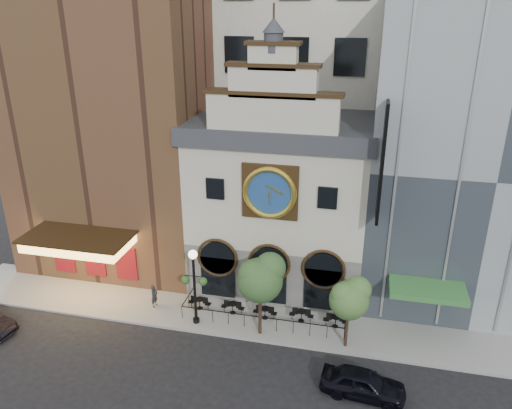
{
  "coord_description": "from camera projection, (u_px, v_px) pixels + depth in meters",
  "views": [
    {
      "loc": [
        5.68,
        -24.78,
        19.62
      ],
      "look_at": [
        -1.38,
        6.0,
        6.73
      ],
      "focal_mm": 35.0,
      "sensor_mm": 36.0,
      "label": 1
    }
  ],
  "objects": [
    {
      "name": "clock_building",
      "position": [
        281.0,
        197.0,
        35.48
      ],
      "size": [
        12.6,
        8.78,
        18.65
      ],
      "color": "#605E5B",
      "rests_on": "ground"
    },
    {
      "name": "bistro_1",
      "position": [
        233.0,
        307.0,
        33.42
      ],
      "size": [
        1.58,
        0.68,
        0.9
      ],
      "color": "black",
      "rests_on": "sidewalk"
    },
    {
      "name": "tree_right",
      "position": [
        350.0,
        297.0,
        29.14
      ],
      "size": [
        2.43,
        2.34,
        4.68
      ],
      "color": "#382619",
      "rests_on": "sidewalk"
    },
    {
      "name": "tree_left",
      "position": [
        261.0,
        277.0,
        30.05
      ],
      "size": [
        2.89,
        2.78,
        5.56
      ],
      "color": "#382619",
      "rests_on": "sidewalk"
    },
    {
      "name": "bistro_4",
      "position": [
        336.0,
        320.0,
        32.02
      ],
      "size": [
        1.58,
        0.68,
        0.9
      ],
      "color": "black",
      "rests_on": "sidewalk"
    },
    {
      "name": "ground",
      "position": [
        256.0,
        342.0,
        30.95
      ],
      "size": [
        120.0,
        120.0,
        0.0
      ],
      "primitive_type": "plane",
      "color": "black",
      "rests_on": "ground"
    },
    {
      "name": "bistro_0",
      "position": [
        200.0,
        303.0,
        33.91
      ],
      "size": [
        1.58,
        0.68,
        0.9
      ],
      "color": "black",
      "rests_on": "sidewalk"
    },
    {
      "name": "car_right",
      "position": [
        363.0,
        383.0,
        26.54
      ],
      "size": [
        4.66,
        2.24,
        1.54
      ],
      "primitive_type": "imported",
      "rotation": [
        0.0,
        0.0,
        1.47
      ],
      "color": "black",
      "rests_on": "ground"
    },
    {
      "name": "pedestrian",
      "position": [
        154.0,
        296.0,
        34.06
      ],
      "size": [
        0.5,
        0.65,
        1.6
      ],
      "primitive_type": "imported",
      "rotation": [
        0.0,
        0.0,
        1.36
      ],
      "color": "black",
      "rests_on": "sidewalk"
    },
    {
      "name": "sidewalk",
      "position": [
        265.0,
        318.0,
        33.18
      ],
      "size": [
        44.0,
        5.0,
        0.15
      ],
      "primitive_type": "cube",
      "color": "gray",
      "rests_on": "ground"
    },
    {
      "name": "lamppost",
      "position": [
        194.0,
        279.0,
        31.41
      ],
      "size": [
        1.68,
        0.63,
        5.28
      ],
      "rotation": [
        0.0,
        0.0,
        0.08
      ],
      "color": "black",
      "rests_on": "sidewalk"
    },
    {
      "name": "theater_building",
      "position": [
        119.0,
        101.0,
        37.87
      ],
      "size": [
        14.0,
        15.6,
        25.0
      ],
      "color": "brown",
      "rests_on": "ground"
    },
    {
      "name": "retail_building",
      "position": [
        478.0,
        154.0,
        33.44
      ],
      "size": [
        14.0,
        14.4,
        20.0
      ],
      "color": "gray",
      "rests_on": "ground"
    },
    {
      "name": "cafe_railing",
      "position": [
        265.0,
        311.0,
        32.98
      ],
      "size": [
        10.6,
        2.6,
        0.9
      ],
      "primitive_type": null,
      "color": "black",
      "rests_on": "sidewalk"
    },
    {
      "name": "bistro_2",
      "position": [
        265.0,
        312.0,
        32.88
      ],
      "size": [
        1.58,
        0.68,
        0.9
      ],
      "color": "black",
      "rests_on": "sidewalk"
    },
    {
      "name": "bistro_3",
      "position": [
        301.0,
        315.0,
        32.59
      ],
      "size": [
        1.58,
        0.68,
        0.9
      ],
      "color": "black",
      "rests_on": "sidewalk"
    }
  ]
}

